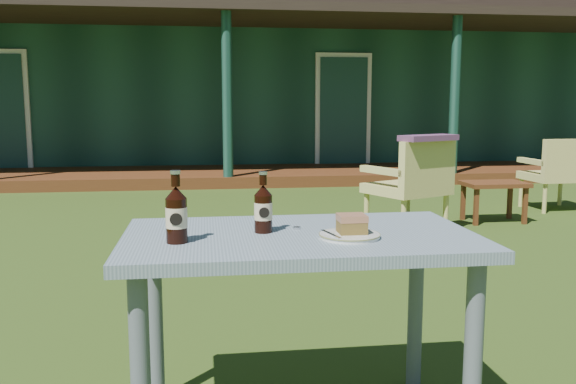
{
  "coord_description": "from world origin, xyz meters",
  "views": [
    {
      "loc": [
        -0.32,
        -3.62,
        1.16
      ],
      "look_at": [
        0.0,
        -1.3,
        0.82
      ],
      "focal_mm": 38.0,
      "sensor_mm": 36.0,
      "label": 1
    }
  ],
  "objects": [
    {
      "name": "pavilion",
      "position": [
        -0.0,
        9.39,
        1.61
      ],
      "size": [
        15.8,
        8.3,
        3.45
      ],
      "color": "#173C30",
      "rests_on": "ground"
    },
    {
      "name": "bottle_cap",
      "position": [
        0.0,
        -1.53,
        0.72
      ],
      "size": [
        0.03,
        0.03,
        0.01
      ],
      "primitive_type": "cylinder",
      "color": "silver",
      "rests_on": "cafe_table"
    },
    {
      "name": "side_table",
      "position": [
        2.5,
        1.99,
        0.34
      ],
      "size": [
        0.6,
        0.4,
        0.4
      ],
      "color": "#532B14",
      "rests_on": "ground"
    },
    {
      "name": "armchair_left",
      "position": [
        1.54,
        1.63,
        0.47
      ],
      "size": [
        0.82,
        0.8,
        0.84
      ],
      "color": "#C8BD64",
      "rests_on": "ground"
    },
    {
      "name": "floral_throw",
      "position": [
        1.62,
        1.47,
        0.87
      ],
      "size": [
        0.59,
        0.42,
        0.05
      ],
      "primitive_type": "cube",
      "rotation": [
        0.0,
        0.0,
        3.59
      ],
      "color": "#62375C",
      "rests_on": "armchair_left"
    },
    {
      "name": "fork",
      "position": [
        0.09,
        -1.7,
        0.74
      ],
      "size": [
        0.04,
        0.14,
        0.0
      ],
      "primitive_type": "cube",
      "rotation": [
        0.0,
        0.0,
        0.24
      ],
      "color": "silver",
      "rests_on": "plate"
    },
    {
      "name": "cake_slice",
      "position": [
        0.16,
        -1.68,
        0.77
      ],
      "size": [
        0.09,
        0.09,
        0.06
      ],
      "color": "brown",
      "rests_on": "plate"
    },
    {
      "name": "ground",
      "position": [
        0.0,
        0.0,
        0.0
      ],
      "size": [
        80.0,
        80.0,
        0.0
      ],
      "primitive_type": "plane",
      "color": "#334916"
    },
    {
      "name": "cafe_table",
      "position": [
        0.0,
        -1.6,
        0.62
      ],
      "size": [
        1.2,
        0.7,
        0.72
      ],
      "color": "gray",
      "rests_on": "ground"
    },
    {
      "name": "plate",
      "position": [
        0.15,
        -1.69,
        0.73
      ],
      "size": [
        0.2,
        0.2,
        0.01
      ],
      "color": "silver",
      "rests_on": "cafe_table"
    },
    {
      "name": "armchair_right",
      "position": [
        3.5,
        2.52,
        0.45
      ],
      "size": [
        0.61,
        0.58,
        0.79
      ],
      "color": "#C8BD64",
      "rests_on": "ground"
    },
    {
      "name": "cola_bottle_near",
      "position": [
        -0.12,
        -1.57,
        0.8
      ],
      "size": [
        0.06,
        0.06,
        0.21
      ],
      "color": "black",
      "rests_on": "cafe_table"
    },
    {
      "name": "cola_bottle_far",
      "position": [
        -0.41,
        -1.69,
        0.81
      ],
      "size": [
        0.07,
        0.07,
        0.23
      ],
      "color": "black",
      "rests_on": "cafe_table"
    },
    {
      "name": "tree_mid",
      "position": [
        3.0,
        18.5,
        4.75
      ],
      "size": [
        0.28,
        0.28,
        9.5
      ],
      "primitive_type": "cylinder",
      "color": "brown",
      "rests_on": "ground"
    }
  ]
}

